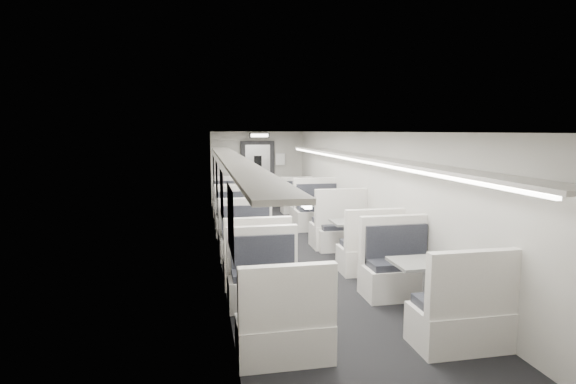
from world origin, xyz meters
name	(u,v)px	position (x,y,z in m)	size (l,w,h in m)	color
room	(296,193)	(0.00, 0.00, 1.20)	(3.24, 12.24, 2.64)	black
booth_left_a	(233,207)	(-1.00, 3.49, 0.37)	(1.03, 2.09, 1.12)	silver
booth_left_b	(241,226)	(-1.00, 1.04, 0.38)	(1.04, 2.12, 1.13)	silver
booth_left_c	(251,249)	(-1.00, -0.96, 0.38)	(1.04, 2.10, 1.12)	silver
booth_left_d	(273,300)	(-1.00, -3.34, 0.37)	(1.01, 2.04, 1.09)	silver
booth_right_a	(303,205)	(1.00, 3.66, 0.35)	(0.97, 1.96, 1.05)	silver
booth_right_b	(328,219)	(1.00, 1.18, 0.42)	(1.16, 2.35, 1.25)	silver
booth_right_c	(355,240)	(1.00, -0.67, 0.38)	(1.05, 2.12, 1.14)	silver
booth_right_d	(426,289)	(1.00, -3.41, 0.39)	(1.08, 2.19, 1.17)	silver
passenger	(243,195)	(-0.78, 2.82, 0.79)	(0.58, 0.38, 1.58)	black
window_a	(214,172)	(-1.49, 3.40, 1.35)	(0.02, 1.18, 0.84)	black
window_b	(217,181)	(-1.49, 1.20, 1.35)	(0.02, 1.18, 0.84)	black
window_c	(222,195)	(-1.49, -1.00, 1.35)	(0.02, 1.18, 0.84)	black
window_d	(231,220)	(-1.49, -3.20, 1.35)	(0.02, 1.18, 0.84)	black
luggage_rack_left	(233,159)	(-1.24, -0.30, 1.92)	(0.46, 10.40, 0.09)	silver
luggage_rack_right	(362,157)	(1.24, -0.30, 1.92)	(0.46, 10.40, 0.09)	silver
vestibule_door	(258,174)	(0.00, 5.93, 1.04)	(1.10, 0.13, 2.10)	black
exit_sign	(259,135)	(0.00, 5.44, 2.28)	(0.62, 0.12, 0.16)	black
wall_notice	(280,159)	(0.75, 5.92, 1.50)	(0.32, 0.02, 0.40)	white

